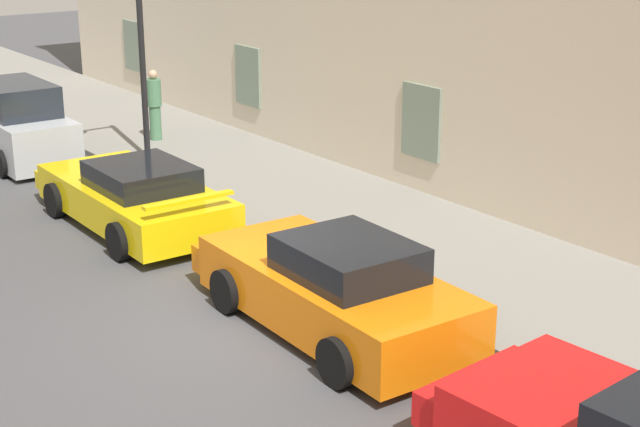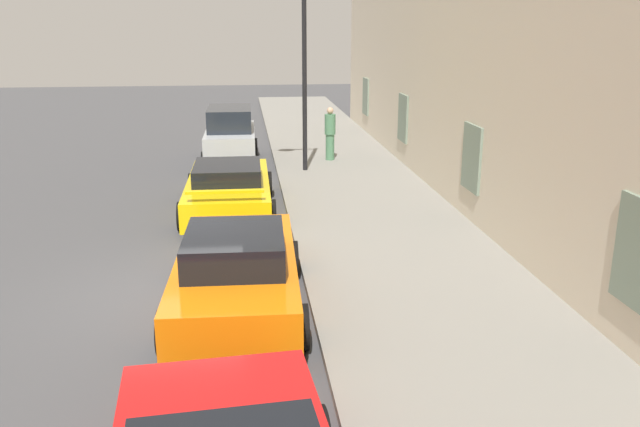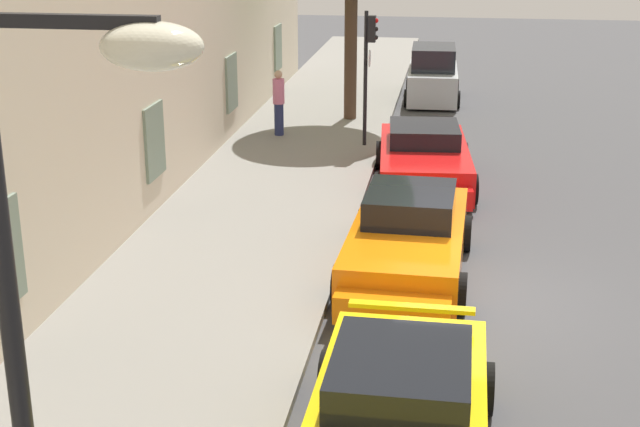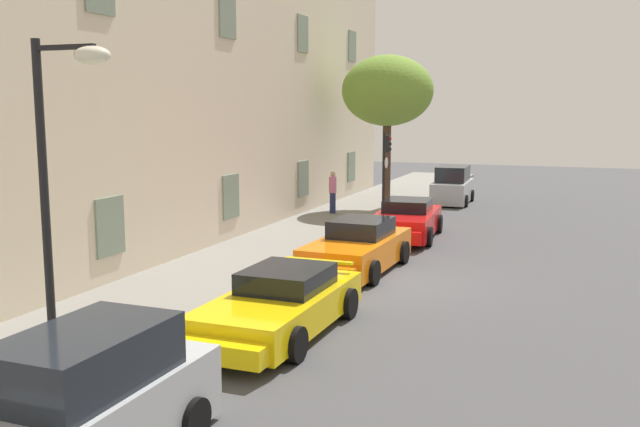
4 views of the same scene
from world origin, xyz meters
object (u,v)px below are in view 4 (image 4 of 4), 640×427
object	(u,v)px
street_lamp	(64,149)
tree_near_kerb	(388,91)
sportscar_yellow_flank	(355,250)
hatchback_parked	(452,187)
pedestrian_admiring	(333,192)
hatchback_distant	(89,408)
sportscar_red_lead	(276,307)
traffic_light	(386,160)
sportscar_white_middle	(405,222)

from	to	relation	value
street_lamp	tree_near_kerb	bearing A→B (deg)	2.02
sportscar_yellow_flank	tree_near_kerb	world-z (taller)	tree_near_kerb
hatchback_parked	pedestrian_admiring	bearing A→B (deg)	146.33
hatchback_distant	pedestrian_admiring	bearing A→B (deg)	11.59
hatchback_parked	street_lamp	xyz separation A→B (m)	(-25.00, 1.55, 3.16)
sportscar_yellow_flank	hatchback_parked	xyz separation A→B (m)	(15.33, 0.07, 0.18)
sportscar_red_lead	hatchback_distant	size ratio (longest dim) A/B	1.30
hatchback_parked	hatchback_distant	size ratio (longest dim) A/B	0.93
hatchback_distant	pedestrian_admiring	size ratio (longest dim) A/B	2.22
sportscar_red_lead	pedestrian_admiring	distance (m)	15.80
hatchback_parked	hatchback_distant	bearing A→B (deg)	-179.30
sportscar_red_lead	traffic_light	size ratio (longest dim) A/B	1.48
tree_near_kerb	traffic_light	distance (m)	4.24
hatchback_parked	street_lamp	world-z (taller)	street_lamp
traffic_light	pedestrian_admiring	distance (m)	2.99
hatchback_parked	tree_near_kerb	size ratio (longest dim) A/B	0.55
sportscar_yellow_flank	hatchback_distant	bearing A→B (deg)	-178.73
sportscar_white_middle	hatchback_parked	size ratio (longest dim) A/B	1.35
pedestrian_admiring	hatchback_distant	bearing A→B (deg)	-168.41
hatchback_distant	tree_near_kerb	world-z (taller)	tree_near_kerb
tree_near_kerb	street_lamp	size ratio (longest dim) A/B	1.22
street_lamp	pedestrian_admiring	xyz separation A→B (m)	(19.03, 2.43, -2.90)
hatchback_parked	pedestrian_admiring	xyz separation A→B (m)	(-5.97, 3.98, 0.26)
traffic_light	hatchback_parked	bearing A→B (deg)	-12.34
sportscar_red_lead	sportscar_white_middle	size ratio (longest dim) A/B	1.04
tree_near_kerb	pedestrian_admiring	xyz separation A→B (m)	(-2.36, 1.68, -4.22)
sportscar_yellow_flank	hatchback_distant	size ratio (longest dim) A/B	1.27
sportscar_yellow_flank	hatchback_distant	xyz separation A→B (m)	(-11.65, -0.26, 0.22)
pedestrian_admiring	sportscar_white_middle	bearing A→B (deg)	-133.24
hatchback_parked	pedestrian_admiring	world-z (taller)	pedestrian_admiring
hatchback_distant	sportscar_white_middle	bearing A→B (deg)	0.64
sportscar_red_lead	sportscar_yellow_flank	size ratio (longest dim) A/B	1.02
hatchback_parked	hatchback_distant	xyz separation A→B (m)	(-26.98, -0.33, 0.04)
sportscar_red_lead	hatchback_parked	xyz separation A→B (m)	(21.18, 0.30, 0.22)
sportscar_yellow_flank	tree_near_kerb	xyz separation A→B (m)	(11.72, 2.37, 4.66)
street_lamp	pedestrian_admiring	world-z (taller)	street_lamp
tree_near_kerb	pedestrian_admiring	size ratio (longest dim) A/B	3.77
sportscar_red_lead	pedestrian_admiring	size ratio (longest dim) A/B	2.88
pedestrian_admiring	traffic_light	bearing A→B (deg)	-106.42
sportscar_yellow_flank	street_lamp	xyz separation A→B (m)	(-9.67, 1.62, 3.34)
sportscar_white_middle	street_lamp	distance (m)	15.62
sportscar_white_middle	hatchback_distant	size ratio (longest dim) A/B	1.25
sportscar_white_middle	pedestrian_admiring	distance (m)	5.67
sportscar_red_lead	pedestrian_admiring	bearing A→B (deg)	15.72
sportscar_yellow_flank	street_lamp	size ratio (longest dim) A/B	0.91
sportscar_red_lead	street_lamp	xyz separation A→B (m)	(-3.83, 1.85, 3.38)
sportscar_white_middle	tree_near_kerb	world-z (taller)	tree_near_kerb
hatchback_parked	street_lamp	size ratio (longest dim) A/B	0.67
traffic_light	hatchback_distant	bearing A→B (deg)	-174.93
hatchback_distant	pedestrian_admiring	world-z (taller)	pedestrian_admiring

